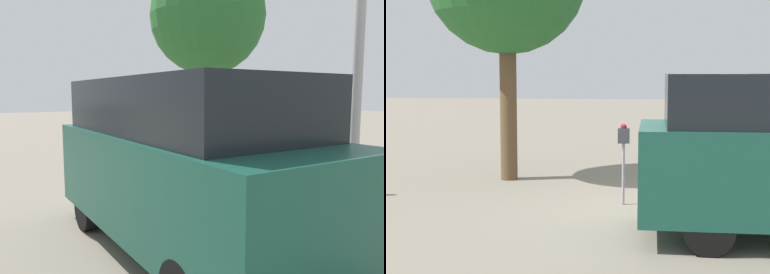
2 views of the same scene
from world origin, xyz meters
The scene contains 7 objects.
ground_plane centered at (0.00, 0.00, 0.00)m, with size 80.00×80.00×0.00m, color gray.
parking_meter_near centered at (-0.74, 0.44, 1.04)m, with size 0.21×0.13×1.41m.
parking_meter_far centered at (-6.08, 0.41, 0.98)m, with size 0.21×0.13×1.33m.
lamp_post centered at (2.13, 1.89, 2.06)m, with size 0.44×0.44×5.77m.
parked_van centered at (1.89, -1.40, 1.21)m, with size 4.70×1.97×2.27m.
street_tree centered at (-3.28, 2.56, 4.33)m, with size 3.40×3.40×6.06m.
fire_hydrant centered at (-7.21, 0.45, 0.40)m, with size 0.18×0.18×0.81m.
Camera 1 is at (6.02, -3.90, 2.07)m, focal length 35.00 mm.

